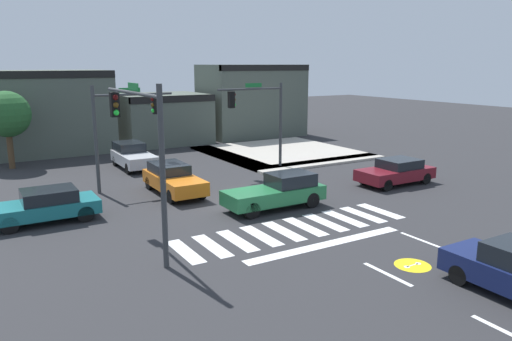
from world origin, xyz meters
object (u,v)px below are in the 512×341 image
(traffic_signal_northwest, at_px, (124,119))
(car_orange, at_px, (173,179))
(car_green, at_px, (278,192))
(car_maroon, at_px, (396,172))
(traffic_signal_northeast, at_px, (259,110))
(roadside_tree, at_px, (7,115))
(traffic_signal_southwest, at_px, (139,133))
(car_teal, at_px, (46,205))
(car_silver, at_px, (133,156))

(traffic_signal_northwest, bearing_deg, car_orange, -49.12)
(car_green, xyz_separation_m, car_orange, (-3.12, 4.84, -0.01))
(car_maroon, bearing_deg, traffic_signal_northeast, -55.58)
(car_maroon, height_order, roadside_tree, roadside_tree)
(traffic_signal_southwest, height_order, car_green, traffic_signal_southwest)
(car_orange, distance_m, roadside_tree, 12.91)
(car_teal, bearing_deg, car_maroon, -9.08)
(car_teal, relative_size, car_orange, 0.91)
(traffic_signal_northeast, xyz_separation_m, car_green, (-3.37, -7.24, -2.92))
(car_silver, xyz_separation_m, car_orange, (-0.16, -7.19, -0.02))
(traffic_signal_southwest, distance_m, car_orange, 8.01)
(traffic_signal_northwest, relative_size, car_orange, 1.18)
(car_silver, relative_size, car_maroon, 0.97)
(car_green, bearing_deg, traffic_signal_northwest, -54.68)
(traffic_signal_northwest, bearing_deg, roadside_tree, 117.69)
(car_green, xyz_separation_m, car_silver, (-2.96, 12.04, 0.01))
(traffic_signal_northwest, bearing_deg, car_teal, -140.90)
(traffic_signal_southwest, xyz_separation_m, car_maroon, (14.73, 1.96, -3.40))
(car_silver, height_order, car_maroon, car_silver)
(traffic_signal_southwest, distance_m, roadside_tree, 17.47)
(car_teal, xyz_separation_m, car_maroon, (17.29, -2.76, -0.02))
(traffic_signal_northwest, xyz_separation_m, car_teal, (-4.44, -3.61, -2.94))
(car_silver, distance_m, car_orange, 7.19)
(traffic_signal_northeast, distance_m, car_green, 8.50)
(car_silver, xyz_separation_m, roadside_tree, (-6.57, 3.71, 2.59))
(roadside_tree, bearing_deg, traffic_signal_southwest, -80.79)
(car_teal, bearing_deg, traffic_signal_northeast, 17.49)
(traffic_signal_northwest, bearing_deg, traffic_signal_northeast, 2.68)
(car_silver, bearing_deg, car_maroon, 43.47)
(traffic_signal_southwest, height_order, car_orange, traffic_signal_southwest)
(traffic_signal_northeast, bearing_deg, traffic_signal_southwest, 40.79)
(traffic_signal_northwest, bearing_deg, car_silver, 69.89)
(traffic_signal_northwest, distance_m, traffic_signal_northeast, 8.23)
(roadside_tree, bearing_deg, traffic_signal_northeast, -33.43)
(car_orange, bearing_deg, car_maroon, 68.57)
(traffic_signal_southwest, bearing_deg, car_maroon, -82.42)
(car_orange, bearing_deg, traffic_signal_northeast, 110.23)
(car_maroon, relative_size, car_orange, 0.94)
(car_orange, height_order, roadside_tree, roadside_tree)
(car_silver, height_order, car_teal, car_silver)
(traffic_signal_northeast, xyz_separation_m, car_teal, (-12.66, -3.99, -2.98))
(car_green, bearing_deg, roadside_tree, -58.84)
(traffic_signal_northwest, bearing_deg, traffic_signal_southwest, -102.69)
(traffic_signal_northeast, distance_m, car_maroon, 8.72)
(car_teal, bearing_deg, traffic_signal_southwest, -61.54)
(car_maroon, relative_size, roadside_tree, 0.89)
(traffic_signal_northwest, relative_size, roadside_tree, 1.12)
(roadside_tree, bearing_deg, traffic_signal_northwest, -62.31)
(traffic_signal_northeast, distance_m, car_orange, 7.51)
(car_teal, relative_size, car_maroon, 0.97)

